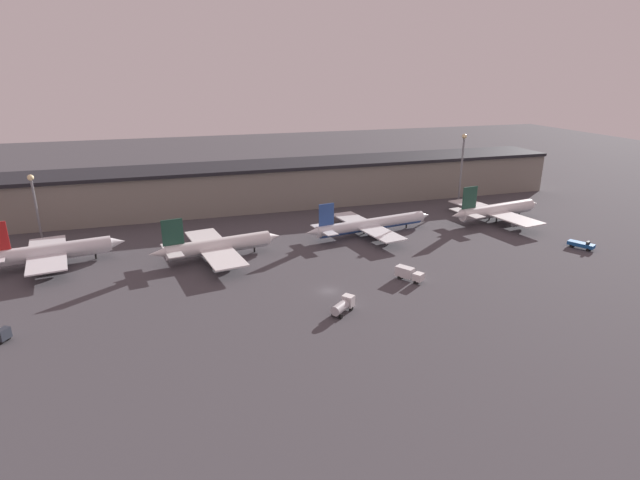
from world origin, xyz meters
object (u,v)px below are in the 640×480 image
Objects in this scene: airplane_3 at (496,210)px; airplane_2 at (370,225)px; service_vehicle_1 at (408,273)px; service_vehicle_3 at (581,245)px; service_vehicle_2 at (343,306)px; airplane_1 at (218,246)px; airplane_0 at (51,252)px.

airplane_2 is at bearing 171.34° from airplane_3.
airplane_2 is 1.15× the size of airplane_3.
airplane_3 reaches higher than service_vehicle_1.
airplane_3 reaches higher than service_vehicle_3.
airplane_2 is 6.92× the size of service_vehicle_2.
airplane_1 is 52.42m from service_vehicle_1.
airplane_1 is 0.81× the size of airplane_2.
airplane_0 reaches higher than service_vehicle_2.
service_vehicle_1 is 1.11× the size of service_vehicle_2.
airplane_2 is 6.08× the size of service_vehicle_3.
airplane_2 is (91.13, -0.50, -0.61)m from airplane_0.
airplane_3 reaches higher than airplane_1.
airplane_0 is 4.99× the size of service_vehicle_3.
airplane_2 is at bearing -1.18° from airplane_1.
service_vehicle_1 reaches higher than service_vehicle_3.
airplane_2 is at bearing -9.87° from airplane_0.
airplane_2 is 36.91m from service_vehicle_1.
service_vehicle_1 is at bearing -111.85° from service_vehicle_3.
service_vehicle_3 is (80.14, 17.61, -0.55)m from service_vehicle_2.
airplane_3 is at bearing -6.35° from service_vehicle_2.
service_vehicle_2 is at bearing -93.78° from service_vehicle_1.
airplane_0 reaches higher than service_vehicle_1.
airplane_0 is 93.73m from service_vehicle_1.
airplane_1 is 4.93× the size of service_vehicle_3.
service_vehicle_2 is (-21.43, -11.78, -0.04)m from service_vehicle_1.
service_vehicle_2 is (-73.36, -49.05, -1.91)m from airplane_3.
service_vehicle_2 is 82.05m from service_vehicle_3.
service_vehicle_3 is (144.79, -31.21, -2.53)m from airplane_0.
airplane_1 is 95.61m from airplane_3.
service_vehicle_2 is 0.88× the size of service_vehicle_3.
service_vehicle_1 is 59.00m from service_vehicle_3.
airplane_0 is at bearing 102.83° from service_vehicle_2.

